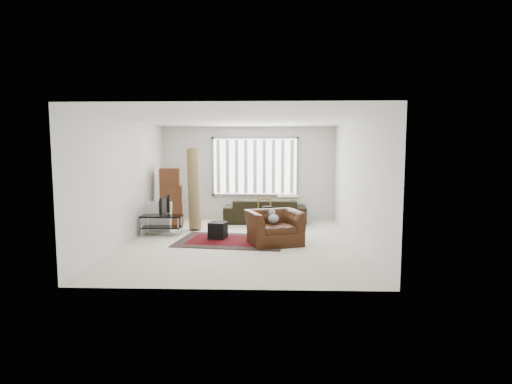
# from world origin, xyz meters

# --- Properties ---
(room) EXTENTS (6.00, 6.02, 2.71)m
(room) POSITION_xyz_m (0.03, 0.51, 1.76)
(room) COLOR beige
(room) RESTS_ON ground
(persian_rug) EXTENTS (2.52, 1.84, 0.02)m
(persian_rug) POSITION_xyz_m (-0.23, 0.10, 0.01)
(persian_rug) COLOR black
(persian_rug) RESTS_ON ground
(tv_stand) EXTENTS (0.96, 0.43, 0.48)m
(tv_stand) POSITION_xyz_m (-1.95, 0.69, 0.35)
(tv_stand) COLOR black
(tv_stand) RESTS_ON ground
(tv) EXTENTS (0.10, 0.78, 0.45)m
(tv) POSITION_xyz_m (-1.95, 0.69, 0.70)
(tv) COLOR black
(tv) RESTS_ON tv_stand
(subwoofer) EXTENTS (0.44, 0.44, 0.37)m
(subwoofer) POSITION_xyz_m (-0.55, 0.30, 0.21)
(subwoofer) COLOR black
(subwoofer) RESTS_ON persian_rug
(moving_boxes) EXTENTS (0.72, 0.67, 1.54)m
(moving_boxes) POSITION_xyz_m (-2.02, 1.90, 0.72)
(moving_boxes) COLOR #5A311C
(moving_boxes) RESTS_ON ground
(white_flatpack) EXTENTS (0.61, 0.28, 0.75)m
(white_flatpack) POSITION_xyz_m (-2.12, 1.15, 0.38)
(white_flatpack) COLOR silver
(white_flatpack) RESTS_ON ground
(rolled_rug) EXTENTS (0.49, 0.73, 2.08)m
(rolled_rug) POSITION_xyz_m (-1.31, 1.47, 1.04)
(rolled_rug) COLOR brown
(rolled_rug) RESTS_ON ground
(sofa) EXTENTS (2.27, 0.98, 0.87)m
(sofa) POSITION_xyz_m (0.50, 2.45, 0.44)
(sofa) COLOR black
(sofa) RESTS_ON ground
(side_chair) EXTENTS (0.55, 0.55, 0.78)m
(side_chair) POSITION_xyz_m (0.56, 1.62, 0.43)
(side_chair) COLOR #8E805D
(side_chair) RESTS_ON ground
(armchair) EXTENTS (1.37, 1.28, 0.83)m
(armchair) POSITION_xyz_m (0.73, -0.12, 0.42)
(armchair) COLOR #34190A
(armchair) RESTS_ON ground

